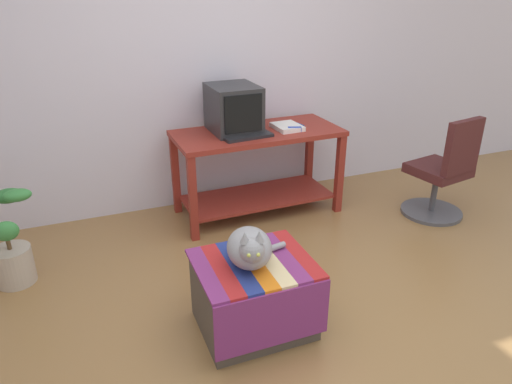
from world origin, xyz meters
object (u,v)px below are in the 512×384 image
object	(u,v)px
office_chair	(443,175)
stapler	(295,129)
keyboard	(248,136)
cat	(250,248)
potted_plant	(9,246)
ottoman_with_blanket	(254,295)
desk	(258,158)
book	(287,127)
tv_monitor	(234,109)

from	to	relation	value
office_chair	stapler	bearing A→B (deg)	-35.12
keyboard	cat	bearing A→B (deg)	-116.02
cat	potted_plant	size ratio (longest dim) A/B	0.61
keyboard	ottoman_with_blanket	size ratio (longest dim) A/B	0.61
potted_plant	desk	bearing A→B (deg)	11.75
book	cat	distance (m)	1.65
keyboard	stapler	xyz separation A→B (m)	(0.42, 0.01, 0.01)
tv_monitor	stapler	bearing A→B (deg)	-25.22
office_chair	book	bearing A→B (deg)	-38.34
tv_monitor	stapler	world-z (taller)	tv_monitor
tv_monitor	stapler	distance (m)	0.53
book	tv_monitor	bearing A→B (deg)	162.80
desk	tv_monitor	size ratio (longest dim) A/B	3.08
ottoman_with_blanket	tv_monitor	bearing A→B (deg)	74.79
tv_monitor	cat	world-z (taller)	tv_monitor
desk	office_chair	world-z (taller)	office_chair
book	cat	world-z (taller)	book
ottoman_with_blanket	potted_plant	xyz separation A→B (m)	(-1.34, 1.02, 0.06)
tv_monitor	keyboard	size ratio (longest dim) A/B	1.13
ottoman_with_blanket	keyboard	bearing A→B (deg)	70.75
potted_plant	book	bearing A→B (deg)	9.38
desk	keyboard	distance (m)	0.32
keyboard	office_chair	distance (m)	1.68
book	potted_plant	size ratio (longest dim) A/B	0.38
tv_monitor	keyboard	world-z (taller)	tv_monitor
book	stapler	size ratio (longest dim) A/B	2.36
book	ottoman_with_blanket	world-z (taller)	book
cat	stapler	world-z (taller)	stapler
cat	stapler	bearing A→B (deg)	69.58
desk	ottoman_with_blanket	bearing A→B (deg)	-113.77
tv_monitor	book	bearing A→B (deg)	-15.56
keyboard	office_chair	world-z (taller)	office_chair
cat	keyboard	bearing A→B (deg)	83.82
keyboard	potted_plant	bearing A→B (deg)	-177.59
keyboard	tv_monitor	bearing A→B (deg)	95.15
keyboard	potted_plant	size ratio (longest dim) A/B	0.59
ottoman_with_blanket	book	bearing A→B (deg)	58.69
office_chair	keyboard	bearing A→B (deg)	-28.75
desk	keyboard	size ratio (longest dim) A/B	3.50
cat	book	bearing A→B (deg)	72.10
desk	potted_plant	xyz separation A→B (m)	(-1.92, -0.40, -0.22)
desk	tv_monitor	bearing A→B (deg)	157.96
desk	keyboard	bearing A→B (deg)	-136.10
desk	tv_monitor	distance (m)	0.46
desk	tv_monitor	xyz separation A→B (m)	(-0.18, 0.07, 0.42)
book	office_chair	world-z (taller)	office_chair
ottoman_with_blanket	potted_plant	size ratio (longest dim) A/B	0.96
keyboard	office_chair	size ratio (longest dim) A/B	0.45
desk	stapler	distance (m)	0.40
keyboard	book	xyz separation A→B (m)	(0.39, 0.10, 0.01)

